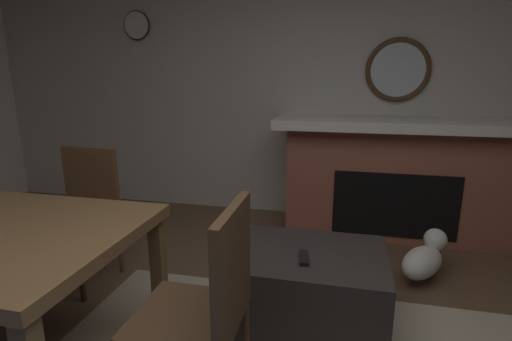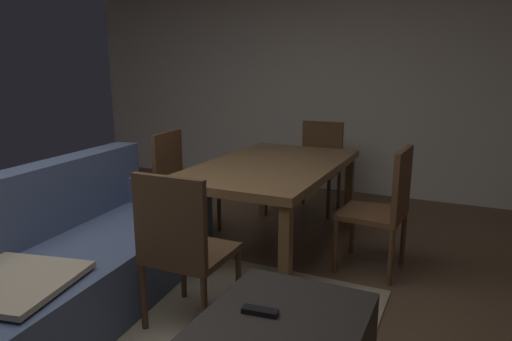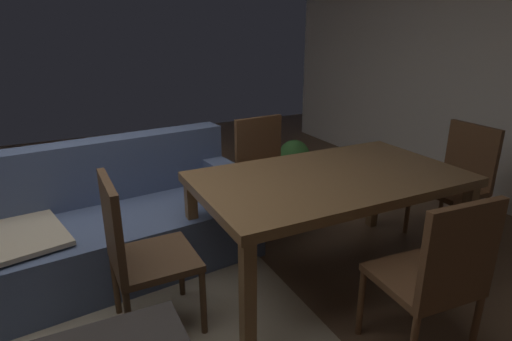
{
  "view_description": "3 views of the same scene",
  "coord_description": "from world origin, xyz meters",
  "px_view_note": "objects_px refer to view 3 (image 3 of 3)",
  "views": [
    {
      "loc": [
        -0.23,
        0.92,
        1.41
      ],
      "look_at": [
        0.17,
        -0.82,
        0.97
      ],
      "focal_mm": 26.7,
      "sensor_mm": 36.0,
      "label": 1
    },
    {
      "loc": [
        -1.63,
        -1.73,
        1.46
      ],
      "look_at": [
        0.51,
        -0.72,
        0.92
      ],
      "focal_mm": 31.1,
      "sensor_mm": 36.0,
      "label": 2
    },
    {
      "loc": [
        -0.04,
        -2.43,
        1.66
      ],
      "look_at": [
        0.75,
        -0.87,
        1.04
      ],
      "focal_mm": 29.29,
      "sensor_mm": 36.0,
      "label": 3
    }
  ],
  "objects_px": {
    "dining_chair_south": "(437,273)",
    "dining_chair_west": "(136,248)",
    "couch": "(88,231)",
    "dining_chair_north": "(265,167)",
    "dining_table": "(330,185)",
    "dining_chair_east": "(459,176)",
    "potted_plant": "(294,160)"
  },
  "relations": [
    {
      "from": "dining_chair_south",
      "to": "dining_chair_west",
      "type": "bearing_deg",
      "value": 144.6
    },
    {
      "from": "couch",
      "to": "dining_chair_south",
      "type": "distance_m",
      "value": 2.21
    },
    {
      "from": "dining_chair_north",
      "to": "dining_chair_west",
      "type": "bearing_deg",
      "value": -144.53
    },
    {
      "from": "dining_table",
      "to": "dining_chair_north",
      "type": "height_order",
      "value": "dining_chair_north"
    },
    {
      "from": "dining_chair_east",
      "to": "potted_plant",
      "type": "distance_m",
      "value": 1.63
    },
    {
      "from": "dining_table",
      "to": "dining_chair_east",
      "type": "relative_size",
      "value": 1.87
    },
    {
      "from": "dining_chair_west",
      "to": "dining_chair_north",
      "type": "bearing_deg",
      "value": 35.47
    },
    {
      "from": "dining_table",
      "to": "potted_plant",
      "type": "bearing_deg",
      "value": 66.24
    },
    {
      "from": "couch",
      "to": "dining_table",
      "type": "xyz_separation_m",
      "value": [
        1.45,
        -0.77,
        0.36
      ]
    },
    {
      "from": "couch",
      "to": "potted_plant",
      "type": "xyz_separation_m",
      "value": [
        2.11,
        0.73,
        0.0
      ]
    },
    {
      "from": "dining_chair_east",
      "to": "potted_plant",
      "type": "xyz_separation_m",
      "value": [
        -0.6,
        1.5,
        -0.21
      ]
    },
    {
      "from": "dining_chair_north",
      "to": "potted_plant",
      "type": "bearing_deg",
      "value": 42.27
    },
    {
      "from": "dining_chair_north",
      "to": "potted_plant",
      "type": "height_order",
      "value": "dining_chair_north"
    },
    {
      "from": "dining_chair_east",
      "to": "dining_chair_west",
      "type": "height_order",
      "value": "same"
    },
    {
      "from": "couch",
      "to": "dining_chair_south",
      "type": "relative_size",
      "value": 2.54
    },
    {
      "from": "dining_chair_west",
      "to": "dining_chair_south",
      "type": "height_order",
      "value": "same"
    },
    {
      "from": "dining_chair_south",
      "to": "dining_chair_east",
      "type": "bearing_deg",
      "value": 35.13
    },
    {
      "from": "couch",
      "to": "dining_chair_west",
      "type": "xyz_separation_m",
      "value": [
        0.19,
        -0.77,
        0.21
      ]
    },
    {
      "from": "dining_chair_east",
      "to": "couch",
      "type": "bearing_deg",
      "value": 164.25
    },
    {
      "from": "dining_chair_east",
      "to": "dining_table",
      "type": "bearing_deg",
      "value": -179.99
    },
    {
      "from": "dining_table",
      "to": "dining_chair_west",
      "type": "relative_size",
      "value": 1.87
    },
    {
      "from": "dining_chair_south",
      "to": "potted_plant",
      "type": "bearing_deg",
      "value": 74.42
    },
    {
      "from": "dining_chair_south",
      "to": "dining_chair_north",
      "type": "bearing_deg",
      "value": 90.02
    },
    {
      "from": "dining_chair_south",
      "to": "dining_table",
      "type": "bearing_deg",
      "value": 89.56
    },
    {
      "from": "dining_table",
      "to": "dining_chair_east",
      "type": "height_order",
      "value": "dining_chair_east"
    },
    {
      "from": "dining_chair_north",
      "to": "couch",
      "type": "bearing_deg",
      "value": -175.01
    },
    {
      "from": "dining_chair_north",
      "to": "dining_chair_south",
      "type": "bearing_deg",
      "value": -89.98
    },
    {
      "from": "dining_chair_east",
      "to": "potted_plant",
      "type": "relative_size",
      "value": 1.76
    },
    {
      "from": "dining_table",
      "to": "dining_chair_west",
      "type": "xyz_separation_m",
      "value": [
        -1.26,
        -0.0,
        -0.14
      ]
    },
    {
      "from": "dining_table",
      "to": "dining_chair_west",
      "type": "height_order",
      "value": "dining_chair_west"
    },
    {
      "from": "dining_chair_north",
      "to": "potted_plant",
      "type": "xyz_separation_m",
      "value": [
        0.67,
        0.61,
        -0.21
      ]
    },
    {
      "from": "dining_chair_north",
      "to": "dining_chair_west",
      "type": "relative_size",
      "value": 1.0
    }
  ]
}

